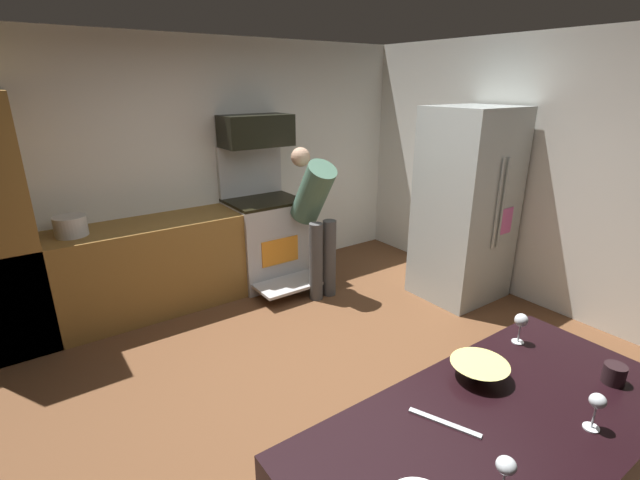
# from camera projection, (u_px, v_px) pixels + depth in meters

# --- Properties ---
(ground_plane) EXTENTS (5.20, 4.80, 0.02)m
(ground_plane) POSITION_uv_depth(u_px,v_px,m) (333.00, 385.00, 3.39)
(ground_plane) COLOR brown
(wall_back) EXTENTS (5.20, 0.12, 2.60)m
(wall_back) POSITION_uv_depth(u_px,v_px,m) (202.00, 167.00, 4.75)
(wall_back) COLOR silver
(wall_back) RESTS_ON ground
(wall_right) EXTENTS (0.12, 4.80, 2.60)m
(wall_right) POSITION_uv_depth(u_px,v_px,m) (544.00, 176.00, 4.33)
(wall_right) COLOR silver
(wall_right) RESTS_ON ground
(lower_cabinet_run) EXTENTS (2.40, 0.60, 0.90)m
(lower_cabinet_run) POSITION_uv_depth(u_px,v_px,m) (134.00, 271.00, 4.27)
(lower_cabinet_run) COLOR olive
(lower_cabinet_run) RESTS_ON ground
(oven_range) EXTENTS (0.76, 1.03, 1.51)m
(oven_range) POSITION_uv_depth(u_px,v_px,m) (265.00, 238.00, 5.01)
(oven_range) COLOR #B7B7B8
(oven_range) RESTS_ON ground
(microwave) EXTENTS (0.74, 0.38, 0.33)m
(microwave) POSITION_uv_depth(u_px,v_px,m) (256.00, 131.00, 4.69)
(microwave) COLOR black
(microwave) RESTS_ON oven_range
(refrigerator) EXTENTS (0.82, 0.76, 1.94)m
(refrigerator) POSITION_uv_depth(u_px,v_px,m) (466.00, 206.00, 4.53)
(refrigerator) COLOR #AFBBB9
(refrigerator) RESTS_ON ground
(person_cook) EXTENTS (0.31, 0.62, 1.53)m
(person_cook) POSITION_uv_depth(u_px,v_px,m) (315.00, 212.00, 4.57)
(person_cook) COLOR #454545
(person_cook) RESTS_ON ground
(mixing_bowl_small) EXTENTS (0.26, 0.26, 0.08)m
(mixing_bowl_small) POSITION_uv_depth(u_px,v_px,m) (479.00, 370.00, 2.00)
(mixing_bowl_small) COLOR #E2D470
(mixing_bowl_small) RESTS_ON counter_island
(wine_glass_near) EXTENTS (0.07, 0.07, 0.14)m
(wine_glass_near) POSITION_uv_depth(u_px,v_px,m) (506.00, 468.00, 1.42)
(wine_glass_near) COLOR silver
(wine_glass_near) RESTS_ON counter_island
(wine_glass_mid) EXTENTS (0.06, 0.06, 0.16)m
(wine_glass_mid) POSITION_uv_depth(u_px,v_px,m) (597.00, 404.00, 1.68)
(wine_glass_mid) COLOR silver
(wine_glass_mid) RESTS_ON counter_island
(wine_glass_far) EXTENTS (0.07, 0.07, 0.16)m
(wine_glass_far) POSITION_uv_depth(u_px,v_px,m) (521.00, 322.00, 2.24)
(wine_glass_far) COLOR silver
(wine_glass_far) RESTS_ON counter_island
(mug_coffee) EXTENTS (0.09, 0.09, 0.09)m
(mug_coffee) POSITION_uv_depth(u_px,v_px,m) (614.00, 374.00, 1.97)
(mug_coffee) COLOR black
(mug_coffee) RESTS_ON counter_island
(knife_chef) EXTENTS (0.13, 0.27, 0.01)m
(knife_chef) POSITION_uv_depth(u_px,v_px,m) (444.00, 423.00, 1.74)
(knife_chef) COLOR #B7BABF
(knife_chef) RESTS_ON counter_island
(stock_pot) EXTENTS (0.27, 0.27, 0.17)m
(stock_pot) POSITION_uv_depth(u_px,v_px,m) (71.00, 226.00, 3.84)
(stock_pot) COLOR beige
(stock_pot) RESTS_ON lower_cabinet_run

